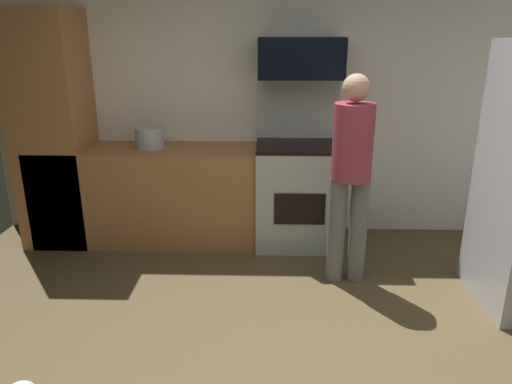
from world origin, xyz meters
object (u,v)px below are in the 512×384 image
at_px(stock_pot, 150,138).
at_px(oven_range, 298,190).
at_px(person_cook, 351,171).
at_px(microwave, 301,58).

bearing_deg(stock_pot, oven_range, -0.24).
xyz_separation_m(person_cook, stock_pot, (-1.70, 0.74, 0.08)).
xyz_separation_m(microwave, person_cook, (0.35, -0.82, -0.78)).
distance_m(microwave, stock_pot, 1.52).
relative_size(microwave, person_cook, 0.46).
distance_m(person_cook, stock_pot, 1.86).
bearing_deg(stock_pot, person_cook, -23.57).
xyz_separation_m(oven_range, microwave, (0.00, 0.09, 1.17)).
height_order(microwave, stock_pot, microwave).
distance_m(oven_range, microwave, 1.18).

